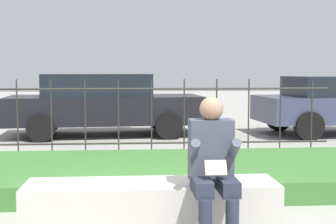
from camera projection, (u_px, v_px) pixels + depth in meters
stone_bench at (152, 210)px, 4.34m from camera, size 2.33×0.55×0.47m
person_seated_reader at (213, 164)px, 4.03m from camera, size 0.42×0.73×1.27m
grass_berm at (136, 174)px, 6.19m from camera, size 8.67×2.34×0.26m
iron_fence at (135, 117)px, 7.87m from camera, size 6.67×0.03×1.35m
car_parked_center at (103, 103)px, 10.77m from camera, size 4.50×2.11×1.42m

